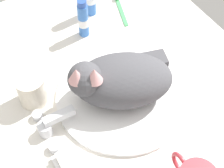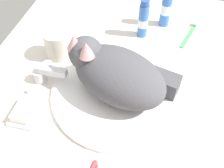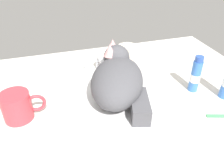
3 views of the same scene
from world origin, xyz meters
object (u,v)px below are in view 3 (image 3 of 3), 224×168
coffee_mug (18,107)px  rinse_cup (127,56)px  faucet (101,64)px  cat (118,79)px  toothpaste_bottle (196,75)px  soap_bar (71,68)px

coffee_mug → rinse_cup: (40.85, 21.33, 0.10)cm
faucet → rinse_cup: bearing=-0.9°
cat → coffee_mug: (-30.55, -1.27, -3.19)cm
faucet → cat: (0.69, -20.23, 5.02)cm
coffee_mug → toothpaste_bottle: (56.69, -1.81, 1.76)cm
faucet → toothpaste_bottle: toothpaste_bottle is taller
rinse_cup → toothpaste_bottle: (15.83, -23.14, 1.66)cm
toothpaste_bottle → cat: bearing=173.3°
cat → soap_bar: (-12.46, 20.20, -5.21)cm
cat → rinse_cup: bearing=62.8°
faucet → toothpaste_bottle: bearing=-41.0°
cat → toothpaste_bottle: bearing=-6.7°
faucet → cat: cat is taller
cat → coffee_mug: bearing=-177.6°
faucet → cat: 20.85cm
soap_bar → toothpaste_bottle: 45.23cm
rinse_cup → toothpaste_bottle: 28.09cm
faucet → toothpaste_bottle: (26.83, -23.31, 3.60)cm
coffee_mug → soap_bar: coffee_mug is taller
soap_bar → toothpaste_bottle: bearing=-31.1°
rinse_cup → soap_bar: rinse_cup is taller
coffee_mug → soap_bar: bearing=49.9°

